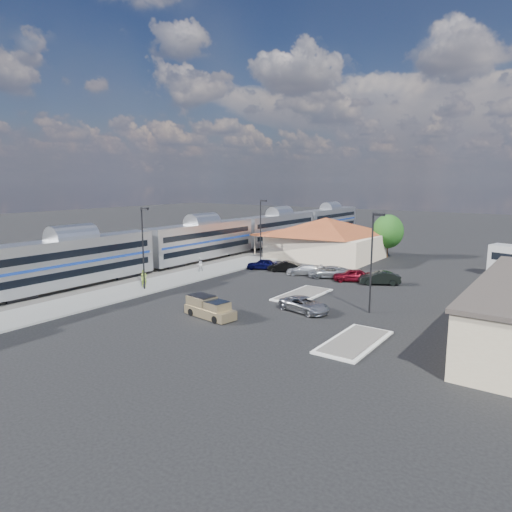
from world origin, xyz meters
The scene contains 22 objects.
ground centered at (0.00, 0.00, 0.00)m, with size 280.00×280.00×0.00m, color black.
railbed centered at (-21.00, 8.00, 0.06)m, with size 16.00×100.00×0.12m, color #4C4944.
platform centered at (-12.00, 6.00, 0.09)m, with size 5.50×92.00×0.18m, color gray.
passenger_train centered at (-18.00, 11.24, 2.87)m, with size 3.00×104.00×5.55m.
freight_cars centered at (-24.00, 1.32, 1.93)m, with size 2.80×46.00×4.00m.
station_depot centered at (-4.56, 24.00, 3.13)m, with size 18.35×12.24×6.20m.
traffic_island_south centered at (4.00, 2.00, 0.10)m, with size 3.30×7.50×0.21m.
traffic_island_north centered at (14.00, -8.00, 0.10)m, with size 3.30×7.50×0.21m.
lamp_plat_s centered at (-10.90, -6.00, 5.34)m, with size 1.08×0.25×9.00m.
lamp_plat_n centered at (-10.90, 16.00, 5.34)m, with size 1.08×0.25×9.00m.
lamp_lot centered at (12.10, 0.00, 5.34)m, with size 1.08×0.25×9.00m.
tree_depot centered at (3.00, 30.00, 4.02)m, with size 4.71×4.71×6.63m.
pickup_truck centered at (1.23, -9.34, 0.81)m, with size 5.17×2.51×1.71m.
suv centered at (7.10, -3.13, 0.68)m, with size 2.26×4.91×1.36m, color #999BA1.
person_a centered at (-11.71, -5.42, 1.14)m, with size 0.70×0.46×1.91m, color #ADCF40.
person_b centered at (-12.68, 4.68, 1.08)m, with size 0.87×0.68×1.79m, color silver.
parked_car_a centered at (-7.32, 11.13, 0.70)m, with size 1.66×4.12×1.40m, color #0C0C3D.
parked_car_b centered at (-4.12, 11.43, 0.68)m, with size 1.44×4.14×1.36m, color black.
parked_car_c centered at (-0.92, 11.13, 0.66)m, with size 1.86×4.56×1.32m, color silver.
parked_car_d centered at (2.28, 11.43, 0.71)m, with size 2.37×5.13×1.43m, color #95989D.
parked_car_e centered at (5.48, 11.13, 0.75)m, with size 1.78×4.41×1.50m, color maroon.
parked_car_f centered at (8.68, 11.43, 0.76)m, with size 1.60×4.60×1.52m, color black.
Camera 1 is at (26.55, -38.22, 11.81)m, focal length 32.00 mm.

